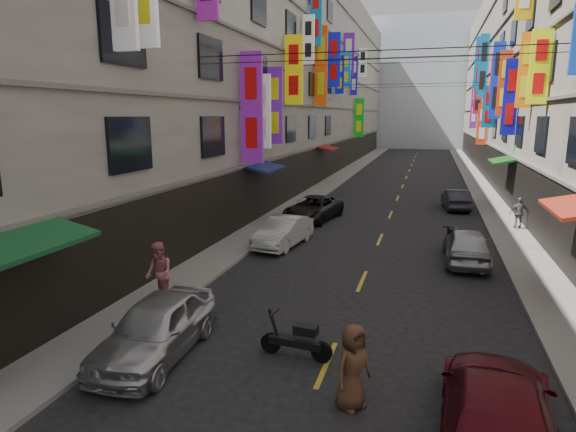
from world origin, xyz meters
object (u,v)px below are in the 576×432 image
Objects in this scene: scooter_far_right at (452,238)px; car_right_far at (456,199)px; car_left_near at (156,328)px; car_left_mid at (283,232)px; car_left_far at (313,208)px; pedestrian_crossing at (352,367)px; car_right_near at (497,412)px; pedestrian_lfar at (159,273)px; scooter_crossing at (297,340)px; pedestrian_rfar at (519,213)px; car_right_mid at (467,245)px.

scooter_far_right is 9.46m from car_right_far.
car_left_near is 10.39m from car_left_mid.
car_right_far is at bearing 44.70° from car_left_far.
pedestrian_crossing is at bearing -58.85° from car_left_mid.
car_left_mid is at bearing 49.01° from car_right_far.
car_left_near is (-7.14, -12.14, 0.28)m from scooter_far_right.
car_left_near reaches higher than car_right_near.
car_right_near is at bearing -66.02° from pedestrian_crossing.
pedestrian_lfar is (-1.54, 2.70, 0.35)m from car_left_near.
car_left_near reaches higher than scooter_crossing.
pedestrian_crossing is at bearing 9.32° from pedestrian_lfar.
car_left_near reaches higher than car_right_far.
car_left_far is (-7.14, 3.94, 0.21)m from scooter_far_right.
car_right_far is (7.70, 21.57, -0.10)m from car_left_near.
car_left_near is 1.12× the size of car_right_far.
car_right_far is 5.77m from pedestrian_rfar.
scooter_crossing is 0.95× the size of pedestrian_lfar.
car_left_mid is 2.26× the size of pedestrian_crossing.
car_left_near is 7.50m from car_right_near.
car_right_mid is at bearing -29.19° from car_left_far.
car_left_near is 2.22× the size of pedestrian_lfar.
car_left_far is (0.00, 16.07, -0.07)m from car_left_near.
scooter_far_right is 0.44× the size of car_left_mid.
pedestrian_rfar is (10.47, 0.45, 0.25)m from car_left_far.
car_right_mid reaches higher than car_right_near.
car_right_mid is 2.37× the size of pedestrian_crossing.
car_left_near is at bearing 77.11° from scooter_far_right.
car_right_far is (0.55, 9.44, 0.18)m from scooter_far_right.
pedestrian_crossing is (4.82, -16.82, 0.22)m from car_left_far.
car_left_mid is at bearing 87.41° from car_left_near.
car_right_mid is (4.35, 9.19, 0.26)m from scooter_crossing.
car_left_near is 4.88m from pedestrian_crossing.
car_left_far is at bearing -11.27° from scooter_far_right.
car_left_far is 1.24× the size of car_right_far.
scooter_far_right is at bearing -83.86° from car_right_near.
pedestrian_crossing reaches higher than car_right_mid.
scooter_far_right is at bearing 24.18° from pedestrian_crossing.
car_right_near reaches higher than car_left_far.
car_left_mid is 13.58m from car_right_far.
pedestrian_lfar reaches higher than scooter_crossing.
pedestrian_lfar is at bearing -87.43° from car_left_far.
pedestrian_rfar is 18.17m from pedestrian_crossing.
car_right_mid is 1.09× the size of car_right_far.
car_left_mid is at bearing 31.35° from scooter_far_right.
car_right_mid is at bearing 120.17° from scooter_far_right.
scooter_far_right is 0.42× the size of car_left_near.
car_left_far reaches higher than car_left_mid.
car_left_far is at bearing 16.91° from scooter_crossing.
pedestrian_lfar is at bearing 117.14° from car_left_near.
scooter_far_right is 0.92× the size of pedestrian_lfar.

